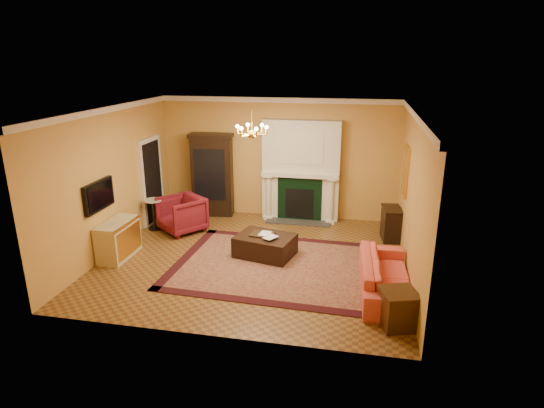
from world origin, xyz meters
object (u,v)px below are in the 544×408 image
(commode, at_px, (118,239))
(end_table, at_px, (398,310))
(china_cabinet, at_px, (213,177))
(leather_ottoman, at_px, (265,245))
(pedestal_table, at_px, (154,212))
(wingback_armchair, at_px, (182,213))
(console_table, at_px, (391,224))
(coral_sofa, at_px, (386,270))

(commode, height_order, end_table, commode)
(china_cabinet, xyz_separation_m, leather_ottoman, (1.86, -2.30, -0.78))
(pedestal_table, bearing_deg, china_cabinet, 52.05)
(china_cabinet, distance_m, end_table, 6.28)
(wingback_armchair, relative_size, leather_ottoman, 0.81)
(wingback_armchair, xyz_separation_m, end_table, (4.72, -3.12, -0.18))
(china_cabinet, height_order, end_table, china_cabinet)
(end_table, height_order, console_table, console_table)
(coral_sofa, xyz_separation_m, end_table, (0.14, -1.06, -0.14))
(china_cabinet, xyz_separation_m, commode, (-1.07, -2.94, -0.63))
(coral_sofa, distance_m, leather_ottoman, 2.62)
(coral_sofa, height_order, console_table, coral_sofa)
(leather_ottoman, bearing_deg, china_cabinet, 142.27)
(commode, bearing_deg, leather_ottoman, 12.59)
(pedestal_table, xyz_separation_m, coral_sofa, (5.28, -2.05, -0.01))
(china_cabinet, relative_size, wingback_armchair, 2.18)
(commode, relative_size, leather_ottoman, 0.90)
(commode, height_order, coral_sofa, coral_sofa)
(end_table, bearing_deg, china_cabinet, 134.58)
(pedestal_table, bearing_deg, coral_sofa, -21.26)
(pedestal_table, xyz_separation_m, commode, (-0.03, -1.60, -0.05))
(commode, bearing_deg, wingback_armchair, 66.11)
(end_table, bearing_deg, commode, 164.52)
(wingback_armchair, relative_size, commode, 0.91)
(pedestal_table, relative_size, leather_ottoman, 0.65)
(coral_sofa, bearing_deg, commode, 82.72)
(pedestal_table, relative_size, coral_sofa, 0.35)
(commode, bearing_deg, china_cabinet, 70.40)
(end_table, height_order, leather_ottoman, end_table)
(wingback_armchair, distance_m, commode, 1.77)
(wingback_armchair, distance_m, leather_ottoman, 2.42)
(leather_ottoman, bearing_deg, console_table, 42.25)
(coral_sofa, bearing_deg, china_cabinet, 48.95)
(end_table, bearing_deg, console_table, 89.04)
(console_table, relative_size, leather_ottoman, 0.63)
(china_cabinet, height_order, leather_ottoman, china_cabinet)
(commode, relative_size, coral_sofa, 0.48)
(commode, bearing_deg, console_table, 20.91)
(commode, distance_m, console_table, 5.88)
(end_table, xyz_separation_m, leather_ottoman, (-2.52, 2.14, -0.05))
(wingback_armchair, height_order, coral_sofa, wingback_armchair)
(coral_sofa, xyz_separation_m, leather_ottoman, (-2.38, 1.08, -0.19))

